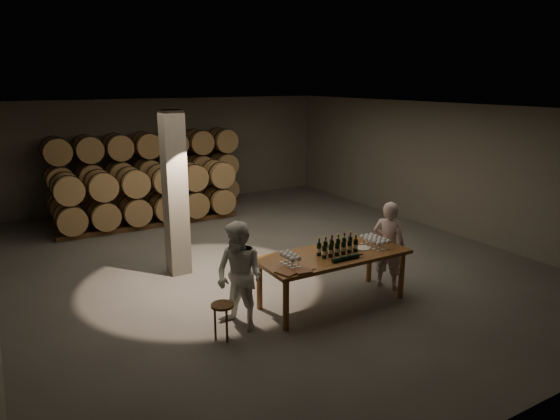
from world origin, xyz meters
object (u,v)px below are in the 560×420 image
person_man (389,245)px  person_woman (239,276)px  bottle_cluster (338,247)px  stool (222,311)px  notebook_near (303,271)px  tasting_table (333,259)px  plate (362,248)px

person_man → person_woman: (-3.02, -0.03, 0.03)m
person_man → bottle_cluster: bearing=64.4°
stool → person_woman: size_ratio=0.33×
notebook_near → person_woman: person_woman is taller
notebook_near → person_woman: bearing=159.1°
tasting_table → plate: plate is taller
plate → person_woman: person_woman is taller
plate → person_man: person_man is taller
stool → person_man: size_ratio=0.35×
person_man → stool: bearing=64.9°
tasting_table → plate: bearing=-4.5°
tasting_table → bottle_cluster: (0.06, -0.04, 0.22)m
bottle_cluster → person_man: person_man is taller
stool → person_woman: (0.39, 0.22, 0.38)m
plate → stool: (-2.72, -0.16, -0.45)m
tasting_table → stool: 2.17m
notebook_near → bottle_cluster: bearing=30.9°
tasting_table → notebook_near: bearing=-153.3°
person_man → notebook_near: bearing=73.5°
notebook_near → person_man: person_man is taller
tasting_table → plate: 0.60m
person_man → person_woman: person_woman is taller
stool → tasting_table: bearing=5.5°
tasting_table → person_man: 1.28m
tasting_table → person_man: person_man is taller
notebook_near → person_man: size_ratio=0.15×
plate → notebook_near: size_ratio=1.08×
tasting_table → plate: (0.59, -0.05, 0.11)m
tasting_table → person_man: (1.28, 0.04, 0.02)m
stool → person_woman: bearing=29.3°
tasting_table → person_woman: (-1.74, 0.01, 0.05)m
plate → stool: plate is taller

